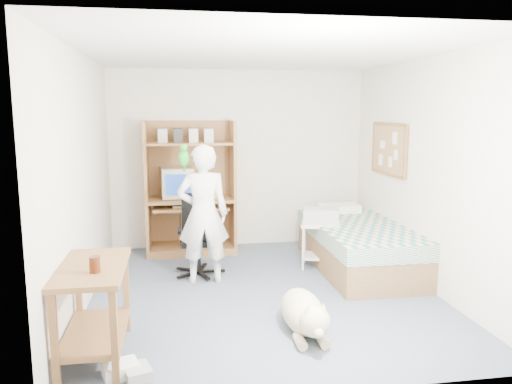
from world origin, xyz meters
The scene contains 21 objects.
floor centered at (0.00, 0.00, 0.00)m, with size 4.00×4.00×0.00m, color #4D5769.
wall_back centered at (0.00, 2.00, 1.25)m, with size 3.60×0.02×2.50m, color beige.
wall_right centered at (1.80, 0.00, 1.25)m, with size 0.02×4.00×2.50m, color beige.
wall_left centered at (-1.80, 0.00, 1.25)m, with size 0.02×4.00×2.50m, color beige.
ceiling centered at (0.00, 0.00, 2.50)m, with size 3.60×4.00×0.02m, color white.
computer_hutch centered at (-0.70, 1.74, 0.82)m, with size 1.20×0.63×1.80m.
bed centered at (1.30, 0.62, 0.29)m, with size 1.02×2.02×0.66m.
side_desk centered at (-1.55, -1.20, 0.49)m, with size 0.50×1.00×0.75m.
corkboard centered at (1.77, 0.90, 1.45)m, with size 0.04×0.94×0.66m.
office_chair centered at (-0.65, 0.75, 0.34)m, with size 0.53×0.53×0.94m.
person centered at (-0.60, 0.44, 0.78)m, with size 0.57×0.38×1.57m, color white.
parrot centered at (-0.80, 0.46, 1.43)m, with size 0.12×0.20×0.32m.
dog centered at (0.18, -1.04, 0.18)m, with size 0.37×1.11×0.42m.
printer_cart centered at (0.86, 0.74, 0.38)m, with size 0.57×0.51×0.57m.
printer centered at (0.86, 0.74, 0.66)m, with size 0.42×0.32×0.18m, color #A7A7A3.
crt_monitor centered at (-0.88, 1.75, 0.97)m, with size 0.45×0.48×0.40m.
keyboard centered at (-0.72, 1.58, 0.67)m, with size 0.45×0.16×0.03m, color beige.
pencil_cup centered at (-0.38, 1.65, 0.82)m, with size 0.08×0.08×0.12m, color gold.
drink_glass centered at (-1.50, -1.38, 0.81)m, with size 0.08×0.08×0.12m, color #41190A.
floor_box_a centered at (-1.33, -1.54, 0.05)m, with size 0.25×0.20×0.10m, color white.
floor_box_b centered at (-1.21, -1.58, 0.04)m, with size 0.18×0.22×0.08m, color #ACABA7.
Camera 1 is at (-0.90, -5.05, 1.92)m, focal length 35.00 mm.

